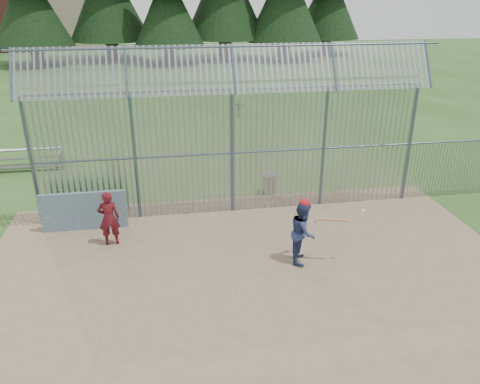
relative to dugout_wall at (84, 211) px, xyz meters
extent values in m
plane|color=#2D511E|center=(4.60, -2.90, -0.62)|extent=(120.00, 120.00, 0.00)
cube|color=#756047|center=(4.60, -3.40, -0.61)|extent=(14.00, 10.00, 0.02)
cube|color=#38566B|center=(0.00, 0.00, 0.00)|extent=(2.50, 0.12, 1.20)
imported|color=navy|center=(5.96, -2.81, 0.25)|extent=(0.88, 0.99, 1.69)
imported|color=maroon|center=(0.84, -1.05, 0.21)|extent=(0.61, 0.42, 1.61)
imported|color=slate|center=(6.91, 13.15, -0.12)|extent=(0.63, 0.38, 1.00)
sphere|color=#AD1721|center=(5.96, -2.81, 1.07)|extent=(0.27, 0.27, 0.27)
cylinder|color=#AA7F4C|center=(6.66, -2.96, 0.62)|extent=(0.83, 0.31, 0.07)
sphere|color=#AA7F4C|center=(6.23, -2.96, 0.62)|extent=(0.09, 0.09, 0.09)
sphere|color=white|center=(7.42, -3.13, 0.90)|extent=(0.09, 0.09, 0.09)
cylinder|color=gray|center=(6.13, 1.83, -0.27)|extent=(0.52, 0.52, 0.70)
cylinder|color=#9EA0A5|center=(6.13, 1.83, 0.10)|extent=(0.56, 0.56, 0.05)
sphere|color=#9EA0A5|center=(6.13, 1.83, 0.15)|extent=(0.10, 0.10, 0.10)
cube|color=gray|center=(-3.11, 5.60, -0.42)|extent=(3.00, 0.25, 0.05)
cube|color=gray|center=(-3.11, 5.95, -0.17)|extent=(3.00, 0.25, 0.05)
cube|color=slate|center=(-3.11, 6.30, 0.08)|extent=(3.00, 0.25, 0.05)
cube|color=slate|center=(-1.71, 5.95, -0.27)|extent=(0.06, 0.90, 0.70)
cylinder|color=#47566B|center=(-1.40, 0.60, 1.38)|extent=(0.10, 0.10, 4.00)
cylinder|color=#47566B|center=(1.60, 0.60, 1.38)|extent=(0.10, 0.10, 4.00)
cylinder|color=#47566B|center=(4.60, 0.60, 1.38)|extent=(0.10, 0.10, 4.00)
cylinder|color=#47566B|center=(7.60, 0.60, 1.38)|extent=(0.10, 0.10, 4.00)
cylinder|color=#47566B|center=(10.60, 0.60, 1.38)|extent=(0.10, 0.10, 4.00)
cylinder|color=#47566B|center=(4.60, 0.60, 3.38)|extent=(12.00, 0.07, 0.07)
cylinder|color=#47566B|center=(4.60, 0.60, 1.38)|extent=(12.00, 0.06, 0.06)
cube|color=gray|center=(4.60, 0.60, 1.38)|extent=(12.00, 0.02, 4.00)
cube|color=gray|center=(4.60, 0.23, 4.03)|extent=(12.00, 0.77, 1.31)
cylinder|color=#47566B|center=(10.60, 0.60, 0.38)|extent=(0.08, 0.08, 2.00)
cylinder|color=#332319|center=(-9.40, 37.10, 0.91)|extent=(1.19, 1.19, 3.06)
cylinder|color=#332319|center=(-2.40, 40.10, 1.09)|extent=(1.33, 1.33, 3.42)
cylinder|color=#332319|center=(3.60, 36.10, 0.82)|extent=(1.12, 1.12, 2.88)
cylinder|color=#332319|center=(9.60, 39.10, 1.18)|extent=(1.40, 1.40, 3.60)
cylinder|color=#332319|center=(15.60, 37.10, 1.00)|extent=(1.26, 1.26, 3.24)
cylinder|color=#332319|center=(21.60, 41.10, 0.91)|extent=(1.19, 1.19, 3.06)
cube|color=#B2A58C|center=(-7.40, 55.10, 2.38)|extent=(8.00, 7.00, 6.00)
camera|label=1|loc=(2.56, -13.25, 6.03)|focal=35.00mm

